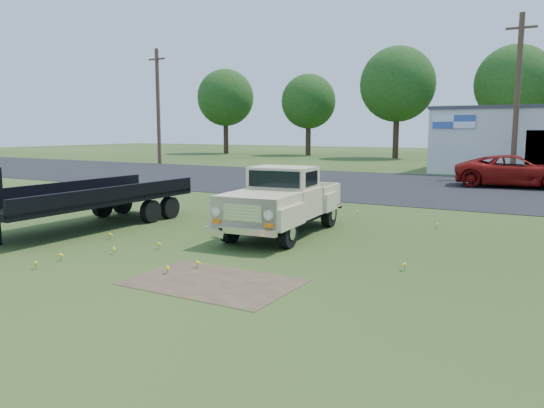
{
  "coord_description": "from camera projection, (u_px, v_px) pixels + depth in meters",
  "views": [
    {
      "loc": [
        7.04,
        -10.51,
        2.73
      ],
      "look_at": [
        0.44,
        1.0,
        0.86
      ],
      "focal_mm": 35.0,
      "sensor_mm": 36.0,
      "label": 1
    }
  ],
  "objects": [
    {
      "name": "ground",
      "position": [
        236.0,
        243.0,
        12.87
      ],
      "size": [
        140.0,
        140.0,
        0.0
      ],
      "primitive_type": "plane",
      "color": "#244014",
      "rests_on": "ground"
    },
    {
      "name": "asphalt_lot",
      "position": [
        407.0,
        186.0,
        25.76
      ],
      "size": [
        90.0,
        14.0,
        0.02
      ],
      "primitive_type": "cube",
      "color": "black",
      "rests_on": "ground"
    },
    {
      "name": "dirt_patch_a",
      "position": [
        213.0,
        282.0,
        9.56
      ],
      "size": [
        3.0,
        2.0,
        0.01
      ],
      "primitive_type": "cube",
      "color": "#4A3927",
      "rests_on": "ground"
    },
    {
      "name": "dirt_patch_b",
      "position": [
        245.0,
        216.0,
        16.87
      ],
      "size": [
        2.2,
        1.6,
        0.01
      ],
      "primitive_type": "cube",
      "color": "#4A3927",
      "rests_on": "ground"
    },
    {
      "name": "utility_pole_west",
      "position": [
        158.0,
        106.0,
        41.96
      ],
      "size": [
        1.6,
        0.3,
        9.0
      ],
      "color": "#462D20",
      "rests_on": "ground"
    },
    {
      "name": "utility_pole_mid",
      "position": [
        517.0,
        95.0,
        29.17
      ],
      "size": [
        1.6,
        0.3,
        9.0
      ],
      "color": "#462D20",
      "rests_on": "ground"
    },
    {
      "name": "treeline_a",
      "position": [
        225.0,
        98.0,
        60.15
      ],
      "size": [
        6.4,
        6.4,
        9.52
      ],
      "color": "#392619",
      "rests_on": "ground"
    },
    {
      "name": "treeline_b",
      "position": [
        309.0,
        102.0,
        56.17
      ],
      "size": [
        5.76,
        5.76,
        8.57
      ],
      "color": "#392619",
      "rests_on": "ground"
    },
    {
      "name": "treeline_c",
      "position": [
        397.0,
        84.0,
        49.78
      ],
      "size": [
        7.04,
        7.04,
        10.47
      ],
      "color": "#392619",
      "rests_on": "ground"
    },
    {
      "name": "treeline_d",
      "position": [
        515.0,
        84.0,
        45.77
      ],
      "size": [
        6.72,
        6.72,
        10.0
      ],
      "color": "#392619",
      "rests_on": "ground"
    },
    {
      "name": "vintage_pickup_truck",
      "position": [
        283.0,
        200.0,
        13.84
      ],
      "size": [
        2.35,
        5.07,
        1.79
      ],
      "primitive_type": null,
      "rotation": [
        0.0,
        0.0,
        0.09
      ],
      "color": "beige",
      "rests_on": "ground"
    },
    {
      "name": "flatbed_trailer",
      "position": [
        86.0,
        194.0,
        14.77
      ],
      "size": [
        2.33,
        6.99,
        1.91
      ],
      "primitive_type": null,
      "rotation": [
        0.0,
        0.0,
        -0.0
      ],
      "color": "black",
      "rests_on": "ground"
    },
    {
      "name": "red_pickup",
      "position": [
        515.0,
        172.0,
        25.15
      ],
      "size": [
        5.67,
        3.1,
        1.51
      ],
      "primitive_type": "imported",
      "rotation": [
        0.0,
        0.0,
        1.69
      ],
      "color": "maroon",
      "rests_on": "ground"
    }
  ]
}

